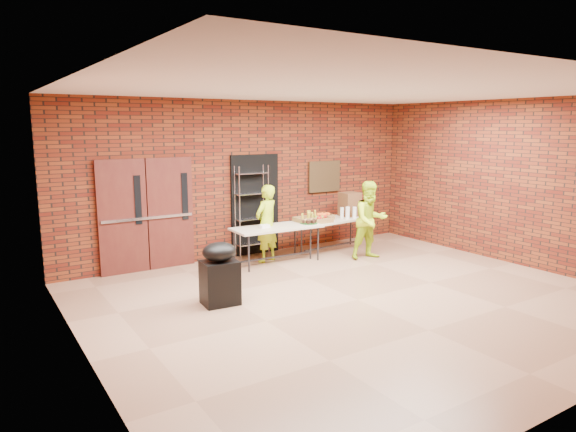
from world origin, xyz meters
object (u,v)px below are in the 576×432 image
object	(u,v)px
covered_grill	(220,273)
volunteer_woman	(266,224)
wire_rack	(252,211)
table_right	(332,222)
volunteer_man	(370,220)
coffee_dispenser	(350,204)
table_left	(277,230)

from	to	relation	value
covered_grill	volunteer_woman	distance (m)	2.59
wire_rack	covered_grill	xyz separation A→B (m)	(-1.84, -2.33, -0.46)
table_right	volunteer_man	world-z (taller)	volunteer_man
volunteer_man	coffee_dispenser	bearing A→B (deg)	82.09
covered_grill	volunteer_man	bearing A→B (deg)	17.57
coffee_dispenser	covered_grill	distance (m)	4.50
table_left	wire_rack	bearing A→B (deg)	102.86
coffee_dispenser	volunteer_man	world-z (taller)	volunteer_man
wire_rack	volunteer_man	distance (m)	2.43
table_right	covered_grill	distance (m)	3.89
coffee_dispenser	volunteer_woman	xyz separation A→B (m)	(-2.20, -0.10, -0.20)
covered_grill	volunteer_man	world-z (taller)	volunteer_man
wire_rack	volunteer_man	xyz separation A→B (m)	(1.92, -1.48, -0.15)
coffee_dispenser	volunteer_man	distance (m)	1.08
table_right	volunteer_woman	xyz separation A→B (m)	(-1.61, 0.03, 0.12)
table_right	covered_grill	world-z (taller)	covered_grill
table_left	coffee_dispenser	size ratio (longest dim) A/B	3.44
table_right	covered_grill	size ratio (longest dim) A/B	1.84
volunteer_man	table_right	bearing A→B (deg)	116.09
covered_grill	volunteer_woman	world-z (taller)	volunteer_woman
coffee_dispenser	covered_grill	world-z (taller)	coffee_dispenser
table_left	table_right	size ratio (longest dim) A/B	1.02
wire_rack	table_right	bearing A→B (deg)	-19.42
table_right	covered_grill	xyz separation A→B (m)	(-3.47, -1.75, -0.16)
wire_rack	table_left	distance (m)	0.81
table_left	coffee_dispenser	world-z (taller)	coffee_dispenser
covered_grill	wire_rack	bearing A→B (deg)	56.56
wire_rack	volunteer_woman	xyz separation A→B (m)	(0.02, -0.55, -0.17)
table_right	volunteer_woman	size ratio (longest dim) A/B	1.15
table_left	table_right	distance (m)	1.50
coffee_dispenser	covered_grill	xyz separation A→B (m)	(-4.06, -1.87, -0.48)
table_left	volunteer_woman	world-z (taller)	volunteer_woman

